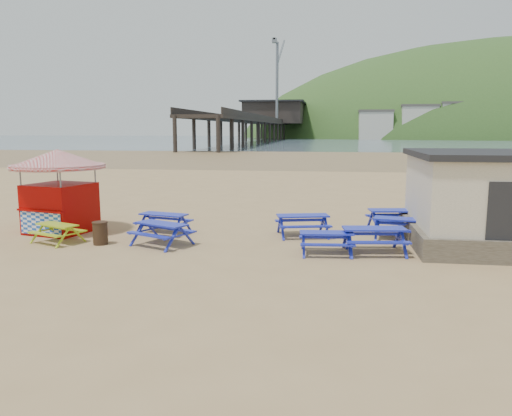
% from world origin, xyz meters
% --- Properties ---
extents(ground, '(400.00, 400.00, 0.00)m').
position_xyz_m(ground, '(0.00, 0.00, 0.00)').
color(ground, tan).
rests_on(ground, ground).
extents(wet_sand, '(400.00, 400.00, 0.00)m').
position_xyz_m(wet_sand, '(0.00, 55.00, 0.00)').
color(wet_sand, olive).
rests_on(wet_sand, ground).
extents(sea, '(400.00, 400.00, 0.00)m').
position_xyz_m(sea, '(0.00, 170.00, 0.01)').
color(sea, '#4B5E6B').
rests_on(sea, ground).
extents(picnic_table_blue_a, '(2.06, 1.81, 0.74)m').
position_xyz_m(picnic_table_blue_a, '(-2.08, 1.26, 0.37)').
color(picnic_table_blue_a, '#1A18B2').
rests_on(picnic_table_blue_a, ground).
extents(picnic_table_blue_b, '(2.17, 1.90, 0.78)m').
position_xyz_m(picnic_table_blue_b, '(3.12, 1.52, 0.39)').
color(picnic_table_blue_b, '#1A18B2').
rests_on(picnic_table_blue_b, ground).
extents(picnic_table_blue_c, '(2.20, 1.88, 0.83)m').
position_xyz_m(picnic_table_blue_c, '(6.58, 2.96, 0.41)').
color(picnic_table_blue_c, '#1A18B2').
rests_on(picnic_table_blue_c, ground).
extents(picnic_table_blue_d, '(2.26, 2.09, 0.76)m').
position_xyz_m(picnic_table_blue_d, '(-1.49, -0.66, 0.38)').
color(picnic_table_blue_d, '#1A18B2').
rests_on(picnic_table_blue_d, ground).
extents(picnic_table_blue_e, '(2.13, 1.80, 0.81)m').
position_xyz_m(picnic_table_blue_e, '(5.48, -0.71, 0.41)').
color(picnic_table_blue_e, '#1A18B2').
rests_on(picnic_table_blue_e, ground).
extents(picnic_table_blue_f, '(1.77, 1.48, 0.70)m').
position_xyz_m(picnic_table_blue_f, '(3.99, -1.04, 0.35)').
color(picnic_table_blue_f, '#1A18B2').
rests_on(picnic_table_blue_f, ground).
extents(picnic_table_yellow, '(1.91, 1.75, 0.65)m').
position_xyz_m(picnic_table_yellow, '(-5.19, -0.80, 0.33)').
color(picnic_table_yellow, '#93C218').
rests_on(picnic_table_yellow, ground).
extents(ice_cream_kiosk, '(4.21, 4.21, 3.14)m').
position_xyz_m(ice_cream_kiosk, '(-6.00, 0.89, 1.98)').
color(ice_cream_kiosk, '#970200').
rests_on(ice_cream_kiosk, ground).
extents(litter_bin, '(0.53, 0.53, 0.78)m').
position_xyz_m(litter_bin, '(-3.61, -0.84, 0.40)').
color(litter_bin, '#382217').
rests_on(litter_bin, ground).
extents(pier, '(24.00, 220.00, 39.29)m').
position_xyz_m(pier, '(-17.99, 178.23, 5.46)').
color(pier, black).
rests_on(pier, ground).
extents(picnic_table_blue_g, '(2.11, 1.81, 0.79)m').
position_xyz_m(picnic_table_blue_g, '(6.58, 1.28, 0.39)').
color(picnic_table_blue_g, '#1A18B2').
rests_on(picnic_table_blue_g, ground).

